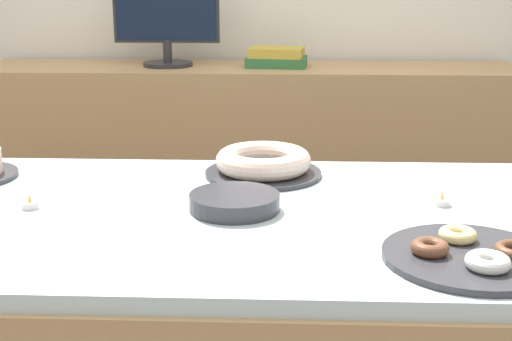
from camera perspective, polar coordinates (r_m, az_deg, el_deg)
The scene contains 9 objects.
dining_table at distance 1.68m, azimuth -2.75°, elevation -5.85°, with size 1.85×0.95×0.73m.
sideboard at distance 3.00m, azimuth -0.47°, elevation -0.19°, with size 2.17×0.44×0.89m.
computer_monitor at distance 2.92m, azimuth -7.18°, elevation 11.97°, with size 0.42×0.20×0.38m.
book_stack at distance 2.90m, azimuth 1.66°, elevation 9.02°, with size 0.25×0.19×0.08m.
cake_golden_bundt at distance 1.93m, azimuth 0.59°, elevation 0.58°, with size 0.32×0.32×0.07m.
pastry_platter at distance 1.43m, azimuth 16.81°, elevation -6.47°, with size 0.34×0.34×0.04m.
plate_stack at distance 1.65m, azimuth -1.73°, elevation -2.54°, with size 0.21×0.21×0.04m.
tealight_near_front at distance 1.75m, azimuth -17.63°, elevation -2.59°, with size 0.04×0.04×0.04m.
tealight_right_edge at distance 1.74m, azimuth 14.64°, elevation -2.40°, with size 0.04×0.04×0.04m.
Camera 1 is at (0.15, -1.56, 1.27)m, focal length 50.00 mm.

